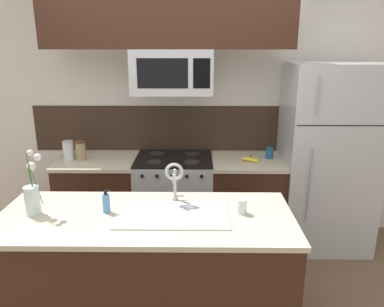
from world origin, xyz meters
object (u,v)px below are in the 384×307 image
(microwave, at_px, (172,72))
(coffee_tin, at_px, (269,153))
(sink_faucet, at_px, (174,177))
(refrigerator, at_px, (326,158))
(stove_range, at_px, (174,201))
(storage_jar_tall, at_px, (68,150))
(banana_bunch, at_px, (250,159))
(drinking_glass, at_px, (242,206))
(flower_vase, at_px, (33,197))
(storage_jar_medium, at_px, (81,150))
(dish_soap_bottle, at_px, (106,203))

(microwave, xyz_separation_m, coffee_tin, (0.96, 0.07, -0.80))
(sink_faucet, bearing_deg, refrigerator, 36.13)
(stove_range, relative_size, refrigerator, 0.50)
(storage_jar_tall, bearing_deg, banana_bunch, -1.72)
(drinking_glass, height_order, flower_vase, flower_vase)
(microwave, bearing_deg, storage_jar_medium, 179.69)
(storage_jar_tall, relative_size, coffee_tin, 1.69)
(storage_jar_tall, bearing_deg, storage_jar_medium, -4.53)
(storage_jar_medium, xyz_separation_m, dish_soap_bottle, (0.53, -1.19, -0.03))
(microwave, bearing_deg, dish_soap_bottle, -108.17)
(storage_jar_medium, distance_m, dish_soap_bottle, 1.30)
(microwave, xyz_separation_m, drinking_glass, (0.54, -1.19, -0.80))
(storage_jar_medium, distance_m, banana_bunch, 1.67)
(sink_faucet, relative_size, dish_soap_bottle, 1.85)
(sink_faucet, bearing_deg, drinking_glass, -20.72)
(banana_bunch, distance_m, dish_soap_bottle, 1.62)
(drinking_glass, bearing_deg, microwave, 114.19)
(storage_jar_medium, relative_size, flower_vase, 0.42)
(microwave, relative_size, sink_faucet, 2.43)
(banana_bunch, bearing_deg, microwave, 177.03)
(refrigerator, xyz_separation_m, storage_jar_tall, (-2.56, -0.03, 0.08))
(stove_range, relative_size, storage_jar_tall, 5.01)
(stove_range, height_order, storage_jar_medium, storage_jar_medium)
(dish_soap_bottle, bearing_deg, flower_vase, -176.04)
(microwave, height_order, refrigerator, microwave)
(refrigerator, relative_size, storage_jar_tall, 9.96)
(sink_faucet, xyz_separation_m, dish_soap_bottle, (-0.46, -0.17, -0.13))
(refrigerator, height_order, sink_faucet, refrigerator)
(drinking_glass, bearing_deg, storage_jar_medium, 140.52)
(refrigerator, xyz_separation_m, coffee_tin, (-0.56, 0.03, 0.04))
(coffee_tin, relative_size, dish_soap_bottle, 0.67)
(stove_range, bearing_deg, drinking_glass, -66.17)
(coffee_tin, bearing_deg, storage_jar_tall, -178.39)
(storage_jar_tall, xyz_separation_m, storage_jar_medium, (0.12, -0.01, 0.00))
(storage_jar_medium, xyz_separation_m, flower_vase, (0.05, -1.22, 0.03))
(banana_bunch, height_order, flower_vase, flower_vase)
(microwave, height_order, drinking_glass, microwave)
(storage_jar_medium, height_order, dish_soap_bottle, storage_jar_medium)
(stove_range, distance_m, flower_vase, 1.62)
(microwave, relative_size, storage_jar_medium, 3.94)
(microwave, xyz_separation_m, storage_jar_medium, (-0.92, 0.01, -0.76))
(refrigerator, distance_m, drinking_glass, 1.58)
(storage_jar_medium, distance_m, flower_vase, 1.23)
(refrigerator, height_order, storage_jar_tall, refrigerator)
(drinking_glass, distance_m, flower_vase, 1.41)
(storage_jar_tall, distance_m, sink_faucet, 1.52)
(drinking_glass, bearing_deg, refrigerator, 51.53)
(microwave, distance_m, refrigerator, 1.73)
(stove_range, height_order, drinking_glass, drinking_glass)
(flower_vase, bearing_deg, storage_jar_medium, 92.12)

